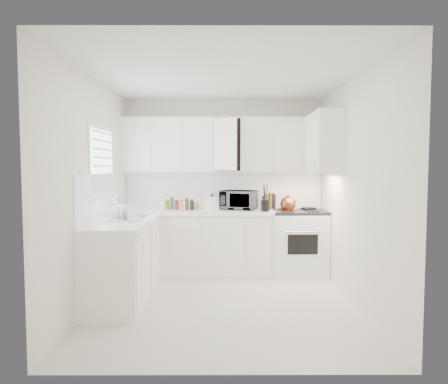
{
  "coord_description": "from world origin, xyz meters",
  "views": [
    {
      "loc": [
        -0.02,
        -4.56,
        1.59
      ],
      "look_at": [
        0.0,
        0.7,
        1.25
      ],
      "focal_mm": 32.23,
      "sensor_mm": 36.0,
      "label": 1
    }
  ],
  "objects_px": {
    "tea_kettle": "(288,203)",
    "utensil_crock": "(265,198)",
    "stove": "(298,233)",
    "microwave": "(239,198)",
    "rice_cooker": "(212,202)",
    "dish_rack": "(123,212)"
  },
  "relations": [
    {
      "from": "microwave",
      "to": "rice_cooker",
      "type": "relative_size",
      "value": 2.21
    },
    {
      "from": "tea_kettle",
      "to": "utensil_crock",
      "type": "height_order",
      "value": "utensil_crock"
    },
    {
      "from": "tea_kettle",
      "to": "dish_rack",
      "type": "bearing_deg",
      "value": -148.14
    },
    {
      "from": "stove",
      "to": "tea_kettle",
      "type": "bearing_deg",
      "value": -139.57
    },
    {
      "from": "stove",
      "to": "dish_rack",
      "type": "height_order",
      "value": "stove"
    },
    {
      "from": "microwave",
      "to": "utensil_crock",
      "type": "relative_size",
      "value": 1.29
    },
    {
      "from": "rice_cooker",
      "to": "utensil_crock",
      "type": "distance_m",
      "value": 0.8
    },
    {
      "from": "stove",
      "to": "rice_cooker",
      "type": "relative_size",
      "value": 5.27
    },
    {
      "from": "utensil_crock",
      "to": "dish_rack",
      "type": "height_order",
      "value": "utensil_crock"
    },
    {
      "from": "utensil_crock",
      "to": "rice_cooker",
      "type": "bearing_deg",
      "value": 164.51
    },
    {
      "from": "tea_kettle",
      "to": "utensil_crock",
      "type": "distance_m",
      "value": 0.34
    },
    {
      "from": "rice_cooker",
      "to": "stove",
      "type": "bearing_deg",
      "value": -20.09
    },
    {
      "from": "utensil_crock",
      "to": "dish_rack",
      "type": "distance_m",
      "value": 2.03
    },
    {
      "from": "microwave",
      "to": "rice_cooker",
      "type": "xyz_separation_m",
      "value": [
        -0.4,
        -0.07,
        -0.06
      ]
    },
    {
      "from": "stove",
      "to": "tea_kettle",
      "type": "height_order",
      "value": "stove"
    },
    {
      "from": "tea_kettle",
      "to": "utensil_crock",
      "type": "relative_size",
      "value": 0.7
    },
    {
      "from": "dish_rack",
      "to": "stove",
      "type": "bearing_deg",
      "value": 39.36
    },
    {
      "from": "dish_rack",
      "to": "utensil_crock",
      "type": "bearing_deg",
      "value": 40.86
    },
    {
      "from": "tea_kettle",
      "to": "utensil_crock",
      "type": "xyz_separation_m",
      "value": [
        -0.33,
        -0.05,
        0.08
      ]
    },
    {
      "from": "microwave",
      "to": "tea_kettle",
      "type": "bearing_deg",
      "value": -1.78
    },
    {
      "from": "microwave",
      "to": "dish_rack",
      "type": "distance_m",
      "value": 1.89
    },
    {
      "from": "stove",
      "to": "microwave",
      "type": "height_order",
      "value": "microwave"
    }
  ]
}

